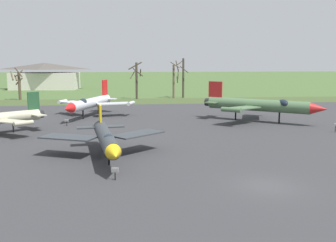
{
  "coord_description": "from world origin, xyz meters",
  "views": [
    {
      "loc": [
        -9.13,
        -23.13,
        8.03
      ],
      "look_at": [
        -4.31,
        19.01,
        1.51
      ],
      "focal_mm": 40.95,
      "sensor_mm": 36.0,
      "label": 1
    }
  ],
  "objects_px": {
    "info_placard_front_left": "(335,127)",
    "jet_fighter_front_left": "(260,105)",
    "jet_fighter_rear_left": "(90,103)",
    "jet_fighter_front_right": "(106,137)",
    "info_placard_rear_left": "(67,122)",
    "info_placard_front_right": "(115,173)",
    "visitor_building": "(45,76)"
  },
  "relations": [
    {
      "from": "info_placard_front_left",
      "to": "info_placard_rear_left",
      "type": "xyz_separation_m",
      "value": [
        -31.37,
        8.15,
        -0.14
      ]
    },
    {
      "from": "jet_fighter_rear_left",
      "to": "visitor_building",
      "type": "distance_m",
      "value": 64.84
    },
    {
      "from": "info_placard_front_left",
      "to": "jet_fighter_front_left",
      "type": "bearing_deg",
      "value": 124.39
    },
    {
      "from": "info_placard_front_right",
      "to": "jet_fighter_rear_left",
      "type": "distance_m",
      "value": 31.74
    },
    {
      "from": "info_placard_rear_left",
      "to": "jet_fighter_front_left",
      "type": "bearing_deg",
      "value": 1.08
    },
    {
      "from": "jet_fighter_front_right",
      "to": "visitor_building",
      "type": "height_order",
      "value": "visitor_building"
    },
    {
      "from": "info_placard_front_right",
      "to": "info_placard_front_left",
      "type": "bearing_deg",
      "value": 31.75
    },
    {
      "from": "info_placard_front_left",
      "to": "jet_fighter_front_right",
      "type": "height_order",
      "value": "jet_fighter_front_right"
    },
    {
      "from": "info_placard_rear_left",
      "to": "visitor_building",
      "type": "bearing_deg",
      "value": 103.05
    },
    {
      "from": "info_placard_front_right",
      "to": "jet_fighter_rear_left",
      "type": "xyz_separation_m",
      "value": [
        -4.34,
        31.4,
        1.54
      ]
    },
    {
      "from": "info_placard_front_left",
      "to": "info_placard_front_right",
      "type": "distance_m",
      "value": 29.13
    },
    {
      "from": "info_placard_front_left",
      "to": "info_placard_rear_left",
      "type": "distance_m",
      "value": 32.41
    },
    {
      "from": "info_placard_front_right",
      "to": "jet_fighter_rear_left",
      "type": "relative_size",
      "value": 0.06
    },
    {
      "from": "info_placard_front_left",
      "to": "jet_fighter_rear_left",
      "type": "relative_size",
      "value": 0.07
    },
    {
      "from": "info_placard_front_left",
      "to": "jet_fighter_front_right",
      "type": "distance_m",
      "value": 27.25
    },
    {
      "from": "info_placard_rear_left",
      "to": "visitor_building",
      "type": "relative_size",
      "value": 0.04
    },
    {
      "from": "info_placard_front_left",
      "to": "visitor_building",
      "type": "xyz_separation_m",
      "value": [
        -47.6,
        78.2,
        3.13
      ]
    },
    {
      "from": "visitor_building",
      "to": "jet_fighter_rear_left",
      "type": "bearing_deg",
      "value": -73.42
    },
    {
      "from": "info_placard_rear_left",
      "to": "jet_fighter_rear_left",
      "type": "bearing_deg",
      "value": 74.07
    },
    {
      "from": "jet_fighter_front_left",
      "to": "jet_fighter_rear_left",
      "type": "xyz_separation_m",
      "value": [
        -23.2,
        7.44,
        -0.22
      ]
    },
    {
      "from": "info_placard_front_right",
      "to": "jet_fighter_front_right",
      "type": "bearing_deg",
      "value": 98.06
    },
    {
      "from": "info_placard_front_right",
      "to": "visitor_building",
      "type": "relative_size",
      "value": 0.05
    },
    {
      "from": "jet_fighter_front_left",
      "to": "info_placard_front_right",
      "type": "relative_size",
      "value": 15.12
    },
    {
      "from": "info_placard_front_left",
      "to": "jet_fighter_front_right",
      "type": "relative_size",
      "value": 0.08
    },
    {
      "from": "info_placard_front_left",
      "to": "jet_fighter_front_right",
      "type": "xyz_separation_m",
      "value": [
        -25.65,
        -9.13,
        1.14
      ]
    },
    {
      "from": "jet_fighter_rear_left",
      "to": "info_placard_rear_left",
      "type": "relative_size",
      "value": 17.22
    },
    {
      "from": "info_placard_front_left",
      "to": "info_placard_rear_left",
      "type": "relative_size",
      "value": 1.26
    },
    {
      "from": "info_placard_front_left",
      "to": "info_placard_front_right",
      "type": "height_order",
      "value": "info_placard_front_left"
    },
    {
      "from": "jet_fighter_front_right",
      "to": "visitor_building",
      "type": "distance_m",
      "value": 90.06
    },
    {
      "from": "jet_fighter_front_right",
      "to": "info_placard_front_right",
      "type": "bearing_deg",
      "value": -81.94
    },
    {
      "from": "info_placard_front_left",
      "to": "jet_fighter_rear_left",
      "type": "distance_m",
      "value": 33.28
    },
    {
      "from": "jet_fighter_front_right",
      "to": "info_placard_rear_left",
      "type": "xyz_separation_m",
      "value": [
        -5.72,
        17.28,
        -1.28
      ]
    }
  ]
}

